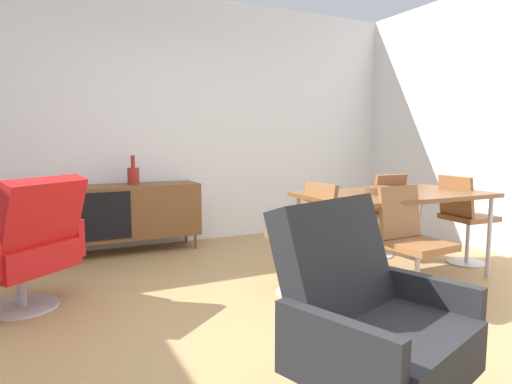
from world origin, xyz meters
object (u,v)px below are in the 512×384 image
(sideboard, at_px, (122,212))
(wooden_bowl_on_table, at_px, (380,190))
(dining_chair_front_left, at_px, (411,241))
(armchair_black_shell, at_px, (369,321))
(lounge_chair_red, at_px, (26,245))
(dining_chair_far_end, at_px, (464,216))
(dining_chair_near_window, at_px, (306,233))
(vase_cobalt, at_px, (133,175))
(dining_table, at_px, (394,197))
(dining_chair_back_right, at_px, (380,211))

(sideboard, xyz_separation_m, wooden_bowl_on_table, (1.79, -1.90, 0.33))
(dining_chair_front_left, distance_m, armchair_black_shell, 1.56)
(lounge_chair_red, bearing_deg, dining_chair_far_end, -8.25)
(wooden_bowl_on_table, bearing_deg, dining_chair_front_left, -107.94)
(dining_chair_far_end, relative_size, dining_chair_near_window, 1.00)
(vase_cobalt, xyz_separation_m, wooden_bowl_on_table, (1.66, -1.90, -0.05))
(vase_cobalt, relative_size, dining_table, 0.19)
(vase_cobalt, bearing_deg, wooden_bowl_on_table, -48.87)
(lounge_chair_red, height_order, armchair_black_shell, same)
(sideboard, bearing_deg, lounge_chair_red, -123.15)
(dining_chair_back_right, bearing_deg, vase_cobalt, 148.97)
(sideboard, relative_size, lounge_chair_red, 1.69)
(sideboard, relative_size, dining_chair_front_left, 1.87)
(vase_cobalt, height_order, armchair_black_shell, vase_cobalt)
(sideboard, relative_size, wooden_bowl_on_table, 6.15)
(sideboard, distance_m, dining_chair_front_left, 2.92)
(sideboard, xyz_separation_m, dining_chair_far_end, (2.86, -1.87, 0.03))
(wooden_bowl_on_table, relative_size, armchair_black_shell, 0.27)
(dining_chair_far_end, distance_m, lounge_chair_red, 3.77)
(dining_chair_front_left, height_order, dining_chair_near_window, same)
(dining_chair_back_right, distance_m, armchair_black_shell, 2.84)
(vase_cobalt, distance_m, dining_chair_far_end, 3.33)
(dining_chair_far_end, relative_size, lounge_chair_red, 0.90)
(wooden_bowl_on_table, relative_size, lounge_chair_red, 0.27)
(dining_chair_back_right, xyz_separation_m, armchair_black_shell, (-1.92, -2.10, -0.00))
(wooden_bowl_on_table, xyz_separation_m, dining_chair_front_left, (-0.17, -0.53, -0.30))
(dining_chair_back_right, relative_size, dining_chair_near_window, 1.00)
(sideboard, distance_m, dining_chair_near_window, 2.16)
(sideboard, height_order, wooden_bowl_on_table, wooden_bowl_on_table)
(armchair_black_shell, bearing_deg, sideboard, 96.71)
(wooden_bowl_on_table, distance_m, dining_chair_near_window, 0.77)
(dining_table, distance_m, lounge_chair_red, 2.90)
(dining_table, relative_size, lounge_chair_red, 1.69)
(wooden_bowl_on_table, bearing_deg, sideboard, 133.30)
(dining_table, xyz_separation_m, dining_chair_back_right, (0.35, 0.56, -0.23))
(dining_chair_near_window, bearing_deg, armchair_black_shell, -113.83)
(sideboard, relative_size, dining_chair_far_end, 1.87)
(dining_chair_front_left, relative_size, lounge_chair_red, 0.90)
(dining_chair_back_right, relative_size, lounge_chair_red, 0.90)
(sideboard, bearing_deg, wooden_bowl_on_table, -46.70)
(dining_chair_back_right, relative_size, dining_chair_far_end, 1.00)
(lounge_chair_red, bearing_deg, dining_table, -10.86)
(dining_table, xyz_separation_m, dining_chair_far_end, (0.89, 0.00, -0.23))
(dining_chair_near_window, xyz_separation_m, armchair_black_shell, (-0.68, -1.54, -0.00))
(armchair_black_shell, bearing_deg, dining_chair_near_window, 66.17)
(vase_cobalt, distance_m, lounge_chair_red, 1.70)
(dining_table, height_order, lounge_chair_red, lounge_chair_red)
(dining_chair_far_end, bearing_deg, dining_table, -179.73)
(vase_cobalt, relative_size, lounge_chair_red, 0.32)
(sideboard, xyz_separation_m, dining_chair_back_right, (2.32, -1.32, 0.03))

